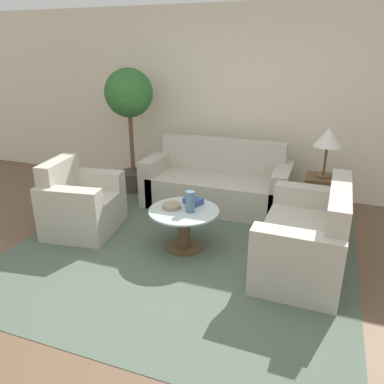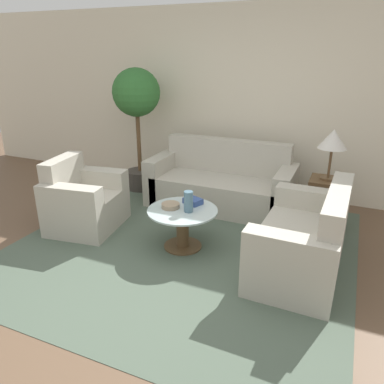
{
  "view_description": "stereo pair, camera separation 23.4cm",
  "coord_description": "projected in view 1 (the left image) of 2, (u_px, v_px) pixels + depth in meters",
  "views": [
    {
      "loc": [
        1.22,
        -2.59,
        2.01
      ],
      "look_at": [
        -0.1,
        0.99,
        0.55
      ],
      "focal_mm": 35.0,
      "sensor_mm": 36.0,
      "label": 1
    },
    {
      "loc": [
        1.43,
        -2.5,
        2.01
      ],
      "look_at": [
        -0.1,
        0.99,
        0.55
      ],
      "focal_mm": 35.0,
      "sensor_mm": 36.0,
      "label": 2
    }
  ],
  "objects": [
    {
      "name": "ground_plane",
      "position": [
        164.0,
        287.0,
        3.38
      ],
      "size": [
        14.0,
        14.0,
        0.0
      ],
      "primitive_type": "plane",
      "color": "brown"
    },
    {
      "name": "rug",
      "position": [
        184.0,
        247.0,
        4.06
      ],
      "size": [
        3.5,
        3.39,
        0.01
      ],
      "color": "#4C5B4C",
      "rests_on": "ground_plane"
    },
    {
      "name": "coffee_table",
      "position": [
        184.0,
        223.0,
        3.96
      ],
      "size": [
        0.74,
        0.74,
        0.44
      ],
      "color": "brown",
      "rests_on": "ground_plane"
    },
    {
      "name": "table_lamp",
      "position": [
        328.0,
        139.0,
        4.29
      ],
      "size": [
        0.32,
        0.32,
        0.59
      ],
      "color": "brown",
      "rests_on": "side_table"
    },
    {
      "name": "sofa_main",
      "position": [
        217.0,
        185.0,
        5.08
      ],
      "size": [
        1.92,
        0.79,
        0.88
      ],
      "color": "#B2AD9E",
      "rests_on": "ground_plane"
    },
    {
      "name": "armchair",
      "position": [
        79.0,
        206.0,
        4.37
      ],
      "size": [
        0.84,
        0.94,
        0.84
      ],
      "rotation": [
        0.0,
        0.0,
        1.71
      ],
      "color": "#B2AD9E",
      "rests_on": "ground_plane"
    },
    {
      "name": "book_stack",
      "position": [
        193.0,
        201.0,
        4.05
      ],
      "size": [
        0.23,
        0.2,
        0.06
      ],
      "rotation": [
        0.0,
        0.0,
        -0.38
      ],
      "color": "#334C8C",
      "rests_on": "coffee_table"
    },
    {
      "name": "wall_back",
      "position": [
        241.0,
        103.0,
        5.33
      ],
      "size": [
        10.0,
        0.06,
        2.6
      ],
      "color": "beige",
      "rests_on": "ground_plane"
    },
    {
      "name": "loveseat",
      "position": [
        309.0,
        240.0,
        3.6
      ],
      "size": [
        0.78,
        1.38,
        0.86
      ],
      "rotation": [
        0.0,
        0.0,
        -1.6
      ],
      "color": "#B2AD9E",
      "rests_on": "ground_plane"
    },
    {
      "name": "bowl",
      "position": [
        172.0,
        206.0,
        3.94
      ],
      "size": [
        0.19,
        0.19,
        0.05
      ],
      "color": "gray",
      "rests_on": "coffee_table"
    },
    {
      "name": "potted_plant",
      "position": [
        130.0,
        106.0,
        5.3
      ],
      "size": [
        0.68,
        0.68,
        1.78
      ],
      "color": "#3D3833",
      "rests_on": "ground_plane"
    },
    {
      "name": "side_table",
      "position": [
        320.0,
        200.0,
        4.56
      ],
      "size": [
        0.39,
        0.39,
        0.59
      ],
      "color": "brown",
      "rests_on": "ground_plane"
    },
    {
      "name": "vase",
      "position": [
        190.0,
        202.0,
        3.82
      ],
      "size": [
        0.09,
        0.09,
        0.22
      ],
      "color": "slate",
      "rests_on": "coffee_table"
    }
  ]
}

